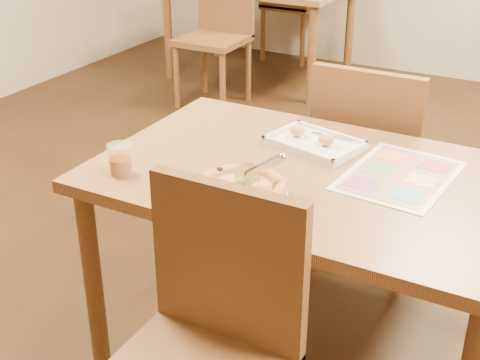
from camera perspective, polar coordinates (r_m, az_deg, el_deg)
The scene contains 10 objects.
dining_table at distance 2.09m, azimuth 5.91°, elevation -1.40°, with size 1.30×0.85×0.72m.
chair_near at distance 1.67m, azimuth -2.56°, elevation -11.99°, with size 0.42×0.42×0.47m.
chair_far at distance 2.63m, azimuth 11.03°, elevation 2.67°, with size 0.42×0.42×0.47m.
bg_chair_near at distance 4.65m, azimuth -1.77°, elevation 13.50°, with size 0.42×0.42×0.47m.
plate at distance 1.89m, azimuth 0.00°, elevation -1.16°, with size 0.27×0.27×0.01m, color white.
pizza at distance 1.88m, azimuth 0.06°, elevation -0.69°, with size 0.26×0.26×0.04m.
pizza_cutter at distance 1.87m, azimuth 1.64°, elevation 0.99°, with size 0.11×0.11×0.09m.
appetizer_tray at distance 2.22m, azimuth 6.34°, elevation 3.16°, with size 0.33×0.26×0.06m.
glass_tumbler at distance 2.04m, azimuth -10.17°, elevation 1.58°, with size 0.08×0.08×0.10m.
menu at distance 2.06m, azimuth 13.46°, elevation 0.39°, with size 0.29×0.41×0.01m, color silver.
Camera 1 is at (0.69, -1.72, 1.60)m, focal length 50.00 mm.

